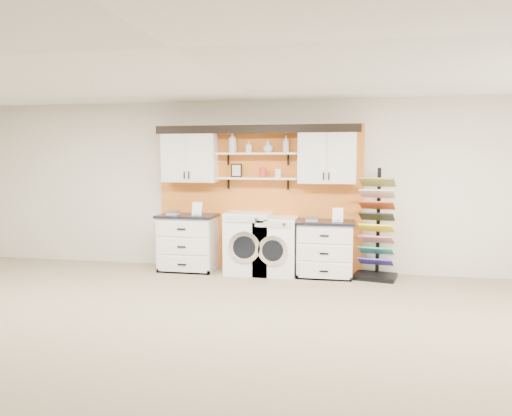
% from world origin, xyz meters
% --- Properties ---
extents(floor, '(10.00, 10.00, 0.00)m').
position_xyz_m(floor, '(0.00, 0.00, 0.00)').
color(floor, gray).
rests_on(floor, ground).
extents(ceiling, '(10.00, 10.00, 0.00)m').
position_xyz_m(ceiling, '(0.00, 0.00, 2.80)').
color(ceiling, white).
rests_on(ceiling, wall_back).
extents(wall_back, '(10.00, 0.00, 10.00)m').
position_xyz_m(wall_back, '(0.00, 4.00, 1.40)').
color(wall_back, beige).
rests_on(wall_back, floor).
extents(accent_panel, '(3.40, 0.07, 2.40)m').
position_xyz_m(accent_panel, '(0.00, 3.96, 1.20)').
color(accent_panel, orange).
rests_on(accent_panel, wall_back).
extents(upper_cabinet_left, '(0.90, 0.35, 0.84)m').
position_xyz_m(upper_cabinet_left, '(-1.13, 3.79, 1.88)').
color(upper_cabinet_left, white).
rests_on(upper_cabinet_left, wall_back).
extents(upper_cabinet_right, '(0.90, 0.35, 0.84)m').
position_xyz_m(upper_cabinet_right, '(1.13, 3.79, 1.88)').
color(upper_cabinet_right, white).
rests_on(upper_cabinet_right, wall_back).
extents(shelf_lower, '(1.32, 0.28, 0.03)m').
position_xyz_m(shelf_lower, '(0.00, 3.80, 1.53)').
color(shelf_lower, white).
rests_on(shelf_lower, wall_back).
extents(shelf_upper, '(1.32, 0.28, 0.03)m').
position_xyz_m(shelf_upper, '(0.00, 3.80, 1.93)').
color(shelf_upper, white).
rests_on(shelf_upper, wall_back).
extents(crown_molding, '(3.30, 0.41, 0.13)m').
position_xyz_m(crown_molding, '(0.00, 3.81, 2.33)').
color(crown_molding, black).
rests_on(crown_molding, wall_back).
extents(picture_frame, '(0.18, 0.02, 0.22)m').
position_xyz_m(picture_frame, '(-0.35, 3.85, 1.66)').
color(picture_frame, black).
rests_on(picture_frame, shelf_lower).
extents(canister_red, '(0.11, 0.11, 0.16)m').
position_xyz_m(canister_red, '(0.10, 3.80, 1.62)').
color(canister_red, red).
rests_on(canister_red, shelf_lower).
extents(canister_cream, '(0.10, 0.10, 0.14)m').
position_xyz_m(canister_cream, '(0.35, 3.80, 1.61)').
color(canister_cream, silver).
rests_on(canister_cream, shelf_lower).
extents(base_cabinet_left, '(0.95, 0.66, 0.93)m').
position_xyz_m(base_cabinet_left, '(-1.13, 3.64, 0.47)').
color(base_cabinet_left, white).
rests_on(base_cabinet_left, floor).
extents(base_cabinet_right, '(0.90, 0.66, 0.88)m').
position_xyz_m(base_cabinet_right, '(1.13, 3.64, 0.44)').
color(base_cabinet_right, white).
rests_on(base_cabinet_right, floor).
extents(washer, '(0.71, 0.71, 0.99)m').
position_xyz_m(washer, '(-0.10, 3.64, 0.50)').
color(washer, white).
rests_on(washer, floor).
extents(dryer, '(0.66, 0.71, 0.92)m').
position_xyz_m(dryer, '(0.35, 3.64, 0.46)').
color(dryer, white).
rests_on(dryer, floor).
extents(sample_rack, '(0.71, 0.63, 1.71)m').
position_xyz_m(sample_rack, '(1.91, 3.68, 0.54)').
color(sample_rack, black).
rests_on(sample_rack, floor).
extents(soap_bottle_a, '(0.18, 0.18, 0.34)m').
position_xyz_m(soap_bottle_a, '(-0.40, 3.80, 2.11)').
color(soap_bottle_a, silver).
rests_on(soap_bottle_a, shelf_upper).
extents(soap_bottle_b, '(0.11, 0.11, 0.19)m').
position_xyz_m(soap_bottle_b, '(-0.14, 3.80, 2.04)').
color(soap_bottle_b, silver).
rests_on(soap_bottle_b, shelf_upper).
extents(soap_bottle_c, '(0.20, 0.20, 0.19)m').
position_xyz_m(soap_bottle_c, '(0.18, 3.80, 2.04)').
color(soap_bottle_c, silver).
rests_on(soap_bottle_c, shelf_upper).
extents(soap_bottle_d, '(0.13, 0.13, 0.27)m').
position_xyz_m(soap_bottle_d, '(0.47, 3.80, 2.08)').
color(soap_bottle_d, silver).
rests_on(soap_bottle_d, shelf_upper).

